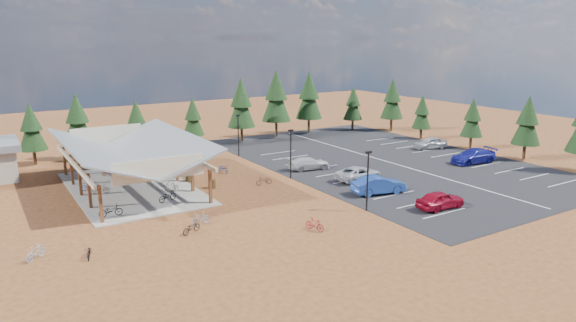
{
  "coord_description": "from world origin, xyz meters",
  "views": [
    {
      "loc": [
        -22.22,
        -41.34,
        14.18
      ],
      "look_at": [
        4.89,
        2.35,
        1.8
      ],
      "focal_mm": 32.0,
      "sensor_mm": 36.0,
      "label": 1
    }
  ],
  "objects": [
    {
      "name": "pine_12",
      "position": [
        32.4,
        10.37,
        3.85
      ],
      "size": [
        2.71,
        2.71,
        6.32
      ],
      "color": "#382314",
      "rests_on": "ground"
    },
    {
      "name": "bike_16",
      "position": [
        1.5,
        1.39,
        0.42
      ],
      "size": [
        1.68,
        0.8,
        0.85
      ],
      "primitive_type": "imported",
      "rotation": [
        0.0,
        0.0,
        4.56
      ],
      "color": "black",
      "rests_on": "ground"
    },
    {
      "name": "car_8",
      "position": [
        28.19,
        4.62,
        0.8
      ],
      "size": [
        4.76,
        2.69,
        1.53
      ],
      "primitive_type": "imported",
      "rotation": [
        0.0,
        0.0,
        -1.78
      ],
      "color": "#A4A9AD",
      "rests_on": "asphalt_lot"
    },
    {
      "name": "car_1",
      "position": [
        9.09,
        -6.89,
        0.88
      ],
      "size": [
        5.34,
        2.78,
        1.68
      ],
      "primitive_type": "imported",
      "rotation": [
        0.0,
        0.0,
        1.36
      ],
      "color": "#2448A0",
      "rests_on": "asphalt_lot"
    },
    {
      "name": "pine_6",
      "position": [
        15.4,
        22.55,
        5.98
      ],
      "size": [
        4.2,
        4.2,
        9.78
      ],
      "color": "#382314",
      "rests_on": "ground"
    },
    {
      "name": "bike_2",
      "position": [
        -13.55,
        8.13,
        0.52
      ],
      "size": [
        1.65,
        0.69,
        0.84
      ],
      "primitive_type": "imported",
      "rotation": [
        0.0,
        0.0,
        1.49
      ],
      "color": "#0F0E8D",
      "rests_on": "concrete_pad"
    },
    {
      "name": "bike_9",
      "position": [
        -19.82,
        -6.12,
        0.5
      ],
      "size": [
        1.57,
        1.46,
        1.01
      ],
      "primitive_type": "imported",
      "rotation": [
        0.0,
        0.0,
        2.29
      ],
      "color": "#9D9EA6",
      "rests_on": "ground"
    },
    {
      "name": "pine_4",
      "position": [
        2.4,
        22.08,
        4.04
      ],
      "size": [
        2.84,
        2.84,
        6.62
      ],
      "color": "#382314",
      "rests_on": "ground"
    },
    {
      "name": "bike_1",
      "position": [
        -12.95,
        6.53,
        0.57
      ],
      "size": [
        1.61,
        0.89,
        0.93
      ],
      "primitive_type": "imported",
      "rotation": [
        0.0,
        0.0,
        1.26
      ],
      "color": "gray",
      "rests_on": "concrete_pad"
    },
    {
      "name": "car_3",
      "position": [
        8.65,
        4.01,
        0.72
      ],
      "size": [
        4.93,
        2.73,
        1.35
      ],
      "primitive_type": "imported",
      "rotation": [
        0.0,
        0.0,
        1.38
      ],
      "color": "#B9B9B9",
      "rests_on": "asphalt_lot"
    },
    {
      "name": "bike_7",
      "position": [
        -6.74,
        12.68,
        0.57
      ],
      "size": [
        1.64,
        0.88,
        0.95
      ],
      "primitive_type": "imported",
      "rotation": [
        0.0,
        0.0,
        1.28
      ],
      "color": "maroon",
      "rests_on": "concrete_pad"
    },
    {
      "name": "pine_1",
      "position": [
        -16.75,
        22.51,
        4.36
      ],
      "size": [
        3.06,
        3.06,
        7.14
      ],
      "color": "#382314",
      "rests_on": "ground"
    },
    {
      "name": "trash_bin_0",
      "position": [
        -3.27,
        3.0,
        0.45
      ],
      "size": [
        0.6,
        0.6,
        0.9
      ],
      "primitive_type": "cylinder",
      "color": "#413017",
      "rests_on": "ground"
    },
    {
      "name": "car_0",
      "position": [
        10.66,
        -12.89,
        0.79
      ],
      "size": [
        4.5,
        1.96,
        1.51
      ],
      "primitive_type": "imported",
      "rotation": [
        0.0,
        0.0,
        1.53
      ],
      "color": "maroon",
      "rests_on": "asphalt_lot"
    },
    {
      "name": "bike_11",
      "position": [
        -1.32,
        -11.48,
        0.52
      ],
      "size": [
        0.99,
        1.8,
        1.04
      ],
      "primitive_type": "imported",
      "rotation": [
        0.0,
        0.0,
        0.31
      ],
      "color": "maroon",
      "rests_on": "ground"
    },
    {
      "name": "pine_13",
      "position": [
        33.26,
        17.47,
        4.97
      ],
      "size": [
        3.5,
        3.5,
        8.15
      ],
      "color": "#382314",
      "rests_on": "ground"
    },
    {
      "name": "lamp_post_1",
      "position": [
        5.0,
        2.0,
        2.98
      ],
      "size": [
        0.5,
        0.25,
        5.14
      ],
      "color": "black",
      "rests_on": "ground"
    },
    {
      "name": "lamp_post_2",
      "position": [
        5.0,
        14.0,
        2.98
      ],
      "size": [
        0.5,
        0.25,
        5.14
      ],
      "color": "black",
      "rests_on": "ground"
    },
    {
      "name": "bike_0",
      "position": [
        -13.69,
        -0.39,
        0.59
      ],
      "size": [
        1.94,
        0.85,
        0.99
      ],
      "primitive_type": "imported",
      "rotation": [
        0.0,
        0.0,
        1.46
      ],
      "color": "black",
      "rests_on": "concrete_pad"
    },
    {
      "name": "bike_13",
      "position": [
        -8.11,
        -5.7,
        0.51
      ],
      "size": [
        1.74,
        0.72,
        1.01
      ],
      "primitive_type": "imported",
      "rotation": [
        0.0,
        0.0,
        4.86
      ],
      "color": "gray",
      "rests_on": "ground"
    },
    {
      "name": "pine_10",
      "position": [
        33.24,
        -5.46,
        4.67
      ],
      "size": [
        3.28,
        3.28,
        7.65
      ],
      "color": "#382314",
      "rests_on": "ground"
    },
    {
      "name": "bike_5",
      "position": [
        -7.43,
        3.25,
        0.63
      ],
      "size": [
        1.83,
        0.86,
        1.06
      ],
      "primitive_type": "imported",
      "rotation": [
        0.0,
        0.0,
        1.79
      ],
      "color": "gray",
      "rests_on": "concrete_pad"
    },
    {
      "name": "lamp_post_0",
      "position": [
        5.0,
        -10.0,
        2.98
      ],
      "size": [
        0.5,
        0.25,
        5.14
      ],
      "color": "black",
      "rests_on": "ground"
    },
    {
      "name": "car_7",
      "position": [
        26.45,
        -3.56,
        0.86
      ],
      "size": [
        5.89,
        2.94,
        1.64
      ],
      "primitive_type": "imported",
      "rotation": [
        0.0,
        0.0,
        -1.69
      ],
      "color": "navy",
      "rests_on": "asphalt_lot"
    },
    {
      "name": "pine_3",
      "position": [
        -5.26,
        21.18,
        4.19
      ],
      "size": [
        2.95,
        2.95,
        6.86
      ],
      "color": "#382314",
      "rests_on": "ground"
    },
    {
      "name": "bike_6",
      "position": [
        -6.65,
        8.33,
        0.51
      ],
      "size": [
        1.65,
        0.91,
        0.82
      ],
      "primitive_type": "imported",
      "rotation": [
        0.0,
        0.0,
        1.82
      ],
      "color": "#2729A0",
      "rests_on": "concrete_pad"
    },
    {
      "name": "ground",
      "position": [
        0.0,
        0.0,
        0.0
      ],
      "size": [
        140.0,
        140.0,
        0.0
      ],
      "primitive_type": "plane",
      "color": "#562E16",
      "rests_on": "ground"
    },
    {
      "name": "bike_12",
      "position": [
        -9.43,
        -7.09,
        0.46
      ],
      "size": [
        1.85,
        1.32,
        0.92
      ],
      "primitive_type": "imported",
      "rotation": [
        0.0,
        0.0,
        2.02
      ],
      "color": "black",
      "rests_on": "ground"
    },
    {
      "name": "car_2",
      "position": [
        10.41,
        -2.34,
        0.76
      ],
      "size": [
        5.38,
        2.9,
        1.43
      ],
      "primitive_type": "imported",
      "rotation": [
        0.0,
        0.0,
        1.67
      ],
      "color": "#ABADB3",
      "rests_on": "asphalt_lot"
    },
    {
      "name": "bike_pavilion",
      "position": [
        -10.0,
        7.0,
        3.82
      ],
      "size": [
        11.65,
        19.4,
        4.97
      ],
      "color": "#5B2B1A",
      "rests_on": "concrete_pad"
    },
    {
      "name": "concrete_pad",
      "position": [
        -10.0,
        7.0,
        0.05
      ],
      "size": [
        10.6,
        18.6,
        0.1
      ],
      "primitive_type": "cube",
      "color": "gray",
      "rests_on": "ground"
    },
    {
      "name": "trash_bin_1",
      "position": [
        -4.48,
        6.27,
        0.45
      ],
      "size": [
        0.6,
        0.6,
        0.9
      ],
      "primitive_type": "cylinder",
      "color": "#413017",
      "rests_on": "ground"
    },
    {
      "name": "bike_8",
      "position": [
        -16.79,
        -7.67,
        0.41
      ],
      "size": [
        0.93,
        1.64,
        0.82
      ],
      "primitive_type": "imported",
      "rotation": [
        0.0,
        0.0,
        -0.26
      ],
      "color": "black",
      "rests_on": "ground"
    },
    {
      "name": "pine_5",
      "position": [
        9.33,
        21.72,
        5.42
      ],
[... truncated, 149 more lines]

